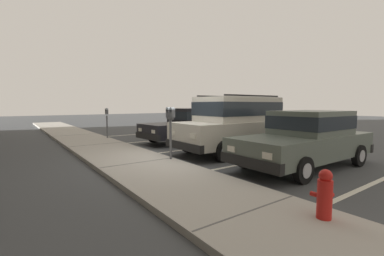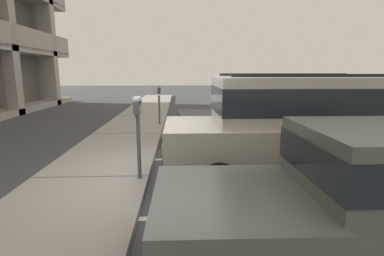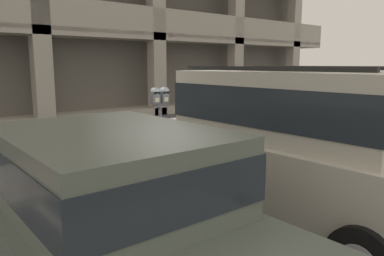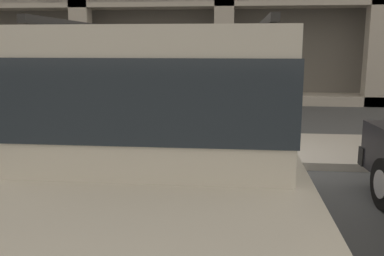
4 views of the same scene
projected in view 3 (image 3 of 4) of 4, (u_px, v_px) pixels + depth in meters
ground_plane at (177, 179)px, 6.96m from camera, size 80.00×80.00×0.10m
sidewalk at (140, 160)px, 7.93m from camera, size 40.00×2.20×0.12m
parking_stall_lines at (288, 179)px, 6.81m from camera, size 11.84×4.80×0.01m
silver_suv at (292, 140)px, 4.86m from camera, size 2.03×4.78×2.03m
red_sedan at (102, 208)px, 3.28m from camera, size 1.87×4.49×1.54m
parking_meter_near at (160, 108)px, 6.93m from camera, size 0.35×0.12×1.52m
parking_meter_far at (330, 100)px, 10.64m from camera, size 0.15×0.12×1.43m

